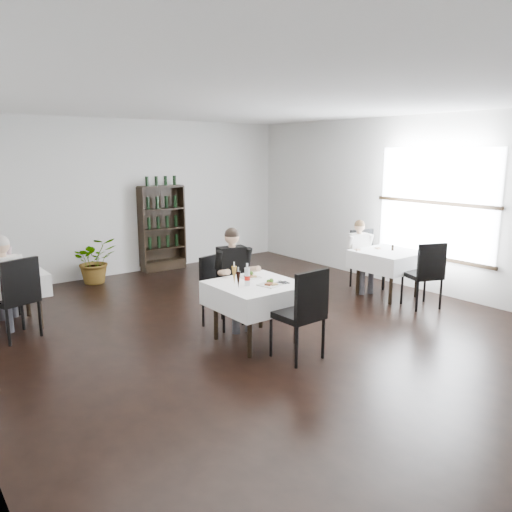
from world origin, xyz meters
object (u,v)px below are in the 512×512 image
Objects in this scene: wine_shelf at (162,229)px; main_table at (256,294)px; diner_main at (234,270)px; potted_tree at (95,260)px.

main_table is (-0.90, -4.31, -0.23)m from wine_shelf.
wine_shelf reaches higher than main_table.
wine_shelf is 1.27× the size of diner_main.
wine_shelf is 1.70× the size of main_table.
wine_shelf is at bearing 7.84° from potted_tree.
diner_main is at bearing -102.10° from wine_shelf.
potted_tree reaches higher than main_table.
main_table is at bearing -81.84° from potted_tree.
wine_shelf is 4.41m from main_table.
wine_shelf is 3.77m from diner_main.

